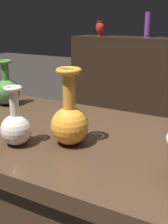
{
  "coord_description": "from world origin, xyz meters",
  "views": [
    {
      "loc": [
        0.37,
        -0.79,
        1.18
      ],
      "look_at": [
        -0.03,
        -0.04,
        0.9
      ],
      "focal_mm": 45.51,
      "sensor_mm": 36.0,
      "label": 1
    }
  ],
  "objects_px": {
    "vase_tall_behind": "(7,90)",
    "shelf_vase_far_left": "(100,28)",
    "vase_right_accent": "(16,127)",
    "vase_centerpiece": "(70,120)",
    "shelf_vase_left": "(148,25)"
  },
  "relations": [
    {
      "from": "vase_tall_behind",
      "to": "shelf_vase_far_left",
      "type": "height_order",
      "value": "shelf_vase_far_left"
    },
    {
      "from": "vase_tall_behind",
      "to": "vase_right_accent",
      "type": "bearing_deg",
      "value": -43.7
    },
    {
      "from": "vase_centerpiece",
      "to": "vase_tall_behind",
      "type": "bearing_deg",
      "value": 153.91
    },
    {
      "from": "vase_right_accent",
      "to": "shelf_vase_far_left",
      "type": "height_order",
      "value": "shelf_vase_far_left"
    },
    {
      "from": "vase_tall_behind",
      "to": "vase_centerpiece",
      "type": "bearing_deg",
      "value": -26.09
    },
    {
      "from": "vase_tall_behind",
      "to": "shelf_vase_left",
      "type": "distance_m",
      "value": 2.12
    },
    {
      "from": "vase_centerpiece",
      "to": "vase_right_accent",
      "type": "distance_m",
      "value": 0.17
    },
    {
      "from": "shelf_vase_left",
      "to": "vase_right_accent",
      "type": "bearing_deg",
      "value": -82.65
    },
    {
      "from": "vase_tall_behind",
      "to": "vase_right_accent",
      "type": "relative_size",
      "value": 1.09
    },
    {
      "from": "vase_centerpiece",
      "to": "shelf_vase_far_left",
      "type": "xyz_separation_m",
      "value": [
        -0.98,
        2.29,
        0.2
      ]
    },
    {
      "from": "shelf_vase_far_left",
      "to": "shelf_vase_left",
      "type": "distance_m",
      "value": 0.52
    },
    {
      "from": "vase_centerpiece",
      "to": "shelf_vase_far_left",
      "type": "relative_size",
      "value": 1.48
    },
    {
      "from": "vase_centerpiece",
      "to": "vase_right_accent",
      "type": "bearing_deg",
      "value": -149.78
    },
    {
      "from": "vase_centerpiece",
      "to": "vase_tall_behind",
      "type": "height_order",
      "value": "vase_centerpiece"
    },
    {
      "from": "vase_centerpiece",
      "to": "shelf_vase_left",
      "type": "relative_size",
      "value": 0.96
    }
  ]
}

